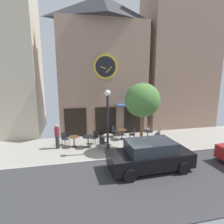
{
  "coord_description": "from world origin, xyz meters",
  "views": [
    {
      "loc": [
        -3.45,
        -9.93,
        4.92
      ],
      "look_at": [
        -0.71,
        2.34,
        2.35
      ],
      "focal_mm": 30.14,
      "sensor_mm": 36.0,
      "label": 1
    }
  ],
  "objects_px": {
    "street_tree": "(142,100)",
    "cafe_table_near_door": "(74,140)",
    "cafe_chair_facing_wall": "(65,138)",
    "street_lamp": "(108,122)",
    "cafe_chair_curbside": "(133,134)",
    "pedestrian_maroon": "(57,136)",
    "cafe_chair_near_lamp": "(156,136)",
    "cafe_chair_left_end": "(103,142)",
    "cafe_chair_near_tree": "(114,130)",
    "parked_car_black": "(150,155)",
    "cafe_table_center_right": "(108,138)",
    "cafe_chair_mid_row": "(95,136)",
    "cafe_table_near_curb": "(122,133)",
    "cafe_table_center": "(88,139)",
    "cafe_table_leftmost": "(148,133)",
    "cafe_chair_under_awning": "(158,134)"
  },
  "relations": [
    {
      "from": "street_tree",
      "to": "cafe_table_near_door",
      "type": "relative_size",
      "value": 5.86
    },
    {
      "from": "street_tree",
      "to": "cafe_chair_facing_wall",
      "type": "distance_m",
      "value": 5.98
    },
    {
      "from": "street_lamp",
      "to": "cafe_chair_curbside",
      "type": "bearing_deg",
      "value": 39.04
    },
    {
      "from": "cafe_table_near_door",
      "to": "pedestrian_maroon",
      "type": "xyz_separation_m",
      "value": [
        -1.08,
        -0.01,
        0.34
      ]
    },
    {
      "from": "cafe_table_near_door",
      "to": "cafe_chair_near_lamp",
      "type": "bearing_deg",
      "value": -6.18
    },
    {
      "from": "street_lamp",
      "to": "cafe_chair_facing_wall",
      "type": "bearing_deg",
      "value": 142.24
    },
    {
      "from": "cafe_chair_left_end",
      "to": "cafe_chair_near_tree",
      "type": "height_order",
      "value": "same"
    },
    {
      "from": "cafe_table_near_door",
      "to": "parked_car_black",
      "type": "height_order",
      "value": "parked_car_black"
    },
    {
      "from": "cafe_table_center_right",
      "to": "cafe_chair_mid_row",
      "type": "relative_size",
      "value": 0.86
    },
    {
      "from": "cafe_table_near_door",
      "to": "cafe_table_near_curb",
      "type": "bearing_deg",
      "value": 11.42
    },
    {
      "from": "cafe_chair_facing_wall",
      "to": "cafe_chair_mid_row",
      "type": "relative_size",
      "value": 1.0
    },
    {
      "from": "cafe_table_center",
      "to": "pedestrian_maroon",
      "type": "relative_size",
      "value": 0.47
    },
    {
      "from": "street_lamp",
      "to": "parked_car_black",
      "type": "height_order",
      "value": "street_lamp"
    },
    {
      "from": "cafe_table_center_right",
      "to": "cafe_table_near_curb",
      "type": "xyz_separation_m",
      "value": [
        1.28,
        0.97,
        0.02
      ]
    },
    {
      "from": "cafe_table_leftmost",
      "to": "parked_car_black",
      "type": "xyz_separation_m",
      "value": [
        -1.62,
        -4.07,
        0.22
      ]
    },
    {
      "from": "cafe_chair_mid_row",
      "to": "parked_car_black",
      "type": "bearing_deg",
      "value": -61.64
    },
    {
      "from": "cafe_table_center",
      "to": "street_tree",
      "type": "bearing_deg",
      "value": -20.99
    },
    {
      "from": "cafe_chair_under_awning",
      "to": "cafe_chair_curbside",
      "type": "relative_size",
      "value": 1.0
    },
    {
      "from": "cafe_table_center",
      "to": "cafe_table_near_curb",
      "type": "xyz_separation_m",
      "value": [
        2.67,
        1.01,
        -0.03
      ]
    },
    {
      "from": "cafe_table_center_right",
      "to": "cafe_table_leftmost",
      "type": "bearing_deg",
      "value": 6.25
    },
    {
      "from": "cafe_table_center_right",
      "to": "cafe_chair_under_awning",
      "type": "distance_m",
      "value": 3.88
    },
    {
      "from": "cafe_table_center",
      "to": "cafe_chair_near_lamp",
      "type": "distance_m",
      "value": 4.86
    },
    {
      "from": "cafe_table_center",
      "to": "cafe_chair_left_end",
      "type": "bearing_deg",
      "value": -36.45
    },
    {
      "from": "cafe_table_center_right",
      "to": "cafe_chair_near_lamp",
      "type": "xyz_separation_m",
      "value": [
        3.46,
        -0.38,
        0.01
      ]
    },
    {
      "from": "pedestrian_maroon",
      "to": "cafe_chair_left_end",
      "type": "bearing_deg",
      "value": -17.77
    },
    {
      "from": "cafe_chair_facing_wall",
      "to": "cafe_chair_near_tree",
      "type": "xyz_separation_m",
      "value": [
        3.8,
        0.88,
        0.0
      ]
    },
    {
      "from": "cafe_table_leftmost",
      "to": "cafe_chair_under_awning",
      "type": "height_order",
      "value": "cafe_chair_under_awning"
    },
    {
      "from": "cafe_table_center_right",
      "to": "parked_car_black",
      "type": "bearing_deg",
      "value": -68.46
    },
    {
      "from": "cafe_table_leftmost",
      "to": "cafe_chair_curbside",
      "type": "relative_size",
      "value": 0.86
    },
    {
      "from": "cafe_table_near_door",
      "to": "street_tree",
      "type": "bearing_deg",
      "value": -20.08
    },
    {
      "from": "cafe_chair_left_end",
      "to": "cafe_table_center_right",
      "type": "bearing_deg",
      "value": 54.2
    },
    {
      "from": "street_tree",
      "to": "cafe_chair_facing_wall",
      "type": "height_order",
      "value": "street_tree"
    },
    {
      "from": "cafe_table_center_right",
      "to": "cafe_chair_near_tree",
      "type": "height_order",
      "value": "cafe_chair_near_tree"
    },
    {
      "from": "cafe_chair_left_end",
      "to": "cafe_chair_curbside",
      "type": "bearing_deg",
      "value": 26.63
    },
    {
      "from": "cafe_chair_near_lamp",
      "to": "cafe_table_leftmost",
      "type": "bearing_deg",
      "value": 116.78
    },
    {
      "from": "cafe_chair_near_lamp",
      "to": "cafe_chair_under_awning",
      "type": "bearing_deg",
      "value": 51.47
    },
    {
      "from": "street_lamp",
      "to": "cafe_chair_near_tree",
      "type": "height_order",
      "value": "street_lamp"
    },
    {
      "from": "cafe_table_center_right",
      "to": "cafe_chair_near_tree",
      "type": "relative_size",
      "value": 0.86
    },
    {
      "from": "street_tree",
      "to": "cafe_table_near_curb",
      "type": "xyz_separation_m",
      "value": [
        -0.65,
        2.28,
        -2.75
      ]
    },
    {
      "from": "street_tree",
      "to": "cafe_table_near_door",
      "type": "bearing_deg",
      "value": 159.92
    },
    {
      "from": "cafe_table_center_right",
      "to": "cafe_chair_facing_wall",
      "type": "height_order",
      "value": "cafe_chair_facing_wall"
    },
    {
      "from": "cafe_chair_under_awning",
      "to": "street_lamp",
      "type": "bearing_deg",
      "value": -160.86
    },
    {
      "from": "cafe_chair_facing_wall",
      "to": "cafe_chair_left_end",
      "type": "relative_size",
      "value": 1.0
    },
    {
      "from": "cafe_chair_near_tree",
      "to": "cafe_table_center_right",
      "type": "bearing_deg",
      "value": -117.34
    },
    {
      "from": "cafe_chair_facing_wall",
      "to": "parked_car_black",
      "type": "relative_size",
      "value": 0.21
    },
    {
      "from": "cafe_chair_mid_row",
      "to": "cafe_table_near_curb",
      "type": "bearing_deg",
      "value": 11.4
    },
    {
      "from": "cafe_table_center",
      "to": "cafe_chair_near_lamp",
      "type": "relative_size",
      "value": 0.88
    },
    {
      "from": "cafe_chair_under_awning",
      "to": "cafe_table_leftmost",
      "type": "bearing_deg",
      "value": 165.95
    },
    {
      "from": "cafe_chair_curbside",
      "to": "cafe_table_center",
      "type": "bearing_deg",
      "value": -169.84
    },
    {
      "from": "cafe_chair_curbside",
      "to": "pedestrian_maroon",
      "type": "height_order",
      "value": "pedestrian_maroon"
    }
  ]
}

